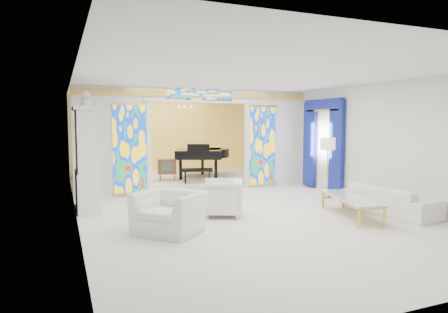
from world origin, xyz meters
name	(u,v)px	position (x,y,z in m)	size (l,w,h in m)	color
floor	(225,204)	(0.00, 0.00, 0.00)	(12.00, 12.00, 0.00)	white
ceiling	(225,82)	(0.00, 0.00, 3.00)	(7.00, 12.00, 0.02)	white
wall_back	(166,136)	(0.00, 6.00, 1.50)	(7.00, 0.02, 3.00)	silver
wall_front	(438,172)	(0.00, -6.00, 1.50)	(7.00, 0.02, 3.00)	silver
wall_left	(74,147)	(-3.50, 0.00, 1.50)	(0.02, 12.00, 3.00)	silver
wall_right	(341,141)	(3.50, 0.00, 1.50)	(0.02, 12.00, 3.00)	silver
partition_wall	(199,135)	(0.00, 2.00, 1.65)	(7.00, 0.22, 3.00)	silver
stained_glass_left	(130,149)	(-2.03, 1.89, 1.30)	(0.90, 0.04, 2.40)	gold
stained_glass_right	(262,146)	(2.03, 1.89, 1.30)	(0.90, 0.04, 2.40)	gold
stained_glass_transom	(200,95)	(0.00, 1.89, 2.82)	(2.00, 0.04, 0.34)	gold
alcove_platform	(180,179)	(0.00, 4.10, 0.09)	(6.80, 3.80, 0.18)	white
gold_curtain_back	(167,136)	(0.00, 5.88, 1.50)	(6.70, 0.10, 2.90)	#F9DB56
chandelier	(186,107)	(0.20, 4.00, 2.55)	(0.48, 0.48, 0.30)	gold
blue_drapes	(323,137)	(3.40, 0.70, 1.58)	(0.14, 1.85, 2.65)	navy
china_cabinet	(87,160)	(-3.22, 0.60, 1.17)	(0.56, 1.46, 2.72)	white
armchair_left	(169,212)	(-1.95, -2.01, 0.38)	(1.16, 1.01, 0.75)	white
armchair_right	(222,198)	(-0.55, -1.15, 0.40)	(0.85, 0.87, 0.79)	white
sofa	(389,200)	(2.95, -2.39, 0.31)	(2.13, 0.83, 0.62)	white
side_table	(183,203)	(-1.49, -1.30, 0.38)	(0.47, 0.47, 0.58)	white
vase	(183,189)	(-1.49, -1.30, 0.68)	(0.17, 0.17, 0.18)	white
coffee_table	(351,199)	(1.94, -2.32, 0.40)	(1.09, 2.06, 0.44)	silver
floor_lamp	(328,147)	(2.80, -0.35, 1.38)	(0.43, 0.43, 1.62)	gold
grand_piano	(203,154)	(0.73, 3.75, 0.95)	(2.42, 2.97, 1.14)	black
tv_console	(167,167)	(-0.64, 3.30, 0.62)	(0.67, 0.54, 0.67)	#54331E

